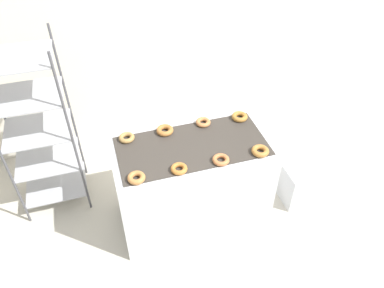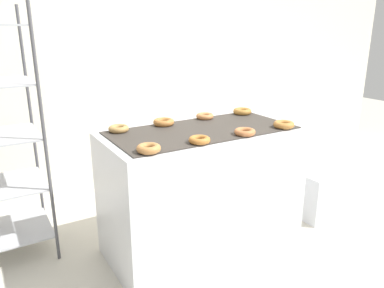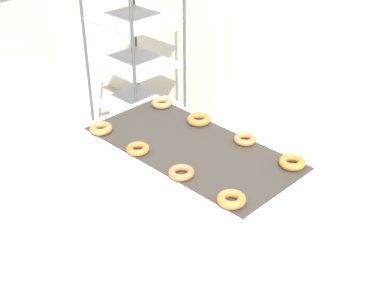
{
  "view_description": "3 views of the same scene",
  "coord_description": "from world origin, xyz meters",
  "views": [
    {
      "loc": [
        -0.73,
        -1.8,
        3.18
      ],
      "look_at": [
        0.0,
        0.61,
        0.99
      ],
      "focal_mm": 35.0,
      "sensor_mm": 36.0,
      "label": 1
    },
    {
      "loc": [
        -1.41,
        -1.6,
        1.68
      ],
      "look_at": [
        0.0,
        0.76,
        0.82
      ],
      "focal_mm": 35.0,
      "sensor_mm": 36.0,
      "label": 2
    },
    {
      "loc": [
        1.96,
        -1.4,
        2.65
      ],
      "look_at": [
        0.0,
        0.61,
        0.99
      ],
      "focal_mm": 50.0,
      "sensor_mm": 36.0,
      "label": 3
    }
  ],
  "objects": [
    {
      "name": "donut_far_right",
      "position": [
        0.56,
        0.86,
        0.99
      ],
      "size": [
        0.16,
        0.16,
        0.05
      ],
      "primitive_type": "torus",
      "color": "#AA7431",
      "rests_on": "fryer_machine"
    },
    {
      "name": "donut_near_midright",
      "position": [
        0.18,
        0.35,
        0.99
      ],
      "size": [
        0.15,
        0.15,
        0.04
      ],
      "primitive_type": "torus",
      "color": "#BA6F3F",
      "rests_on": "fryer_machine"
    },
    {
      "name": "wall_back",
      "position": [
        0.0,
        2.12,
        1.4
      ],
      "size": [
        8.0,
        0.05,
        2.8
      ],
      "color": "silver",
      "rests_on": "ground_plane"
    },
    {
      "name": "donut_far_midleft",
      "position": [
        -0.19,
        0.87,
        0.99
      ],
      "size": [
        0.16,
        0.16,
        0.05
      ],
      "primitive_type": "torus",
      "color": "#AA6C33",
      "rests_on": "fryer_machine"
    },
    {
      "name": "baking_rack_cart",
      "position": [
        -1.33,
        1.3,
        0.94
      ],
      "size": [
        0.65,
        0.57,
        1.84
      ],
      "color": "#4C4C51",
      "rests_on": "ground_plane"
    },
    {
      "name": "ground_plane",
      "position": [
        0.0,
        0.0,
        0.0
      ],
      "size": [
        14.0,
        14.0,
        0.0
      ],
      "primitive_type": "plane",
      "color": "beige"
    },
    {
      "name": "donut_far_left",
      "position": [
        -0.54,
        0.87,
        0.99
      ],
      "size": [
        0.14,
        0.14,
        0.04
      ],
      "primitive_type": "torus",
      "color": "#A67D44",
      "rests_on": "fryer_machine"
    },
    {
      "name": "fryer_machine",
      "position": [
        0.0,
        0.61,
        0.48
      ],
      "size": [
        1.45,
        0.73,
        0.97
      ],
      "color": "silver",
      "rests_on": "ground_plane"
    },
    {
      "name": "donut_near_left",
      "position": [
        -0.55,
        0.34,
        0.99
      ],
      "size": [
        0.15,
        0.15,
        0.05
      ],
      "primitive_type": "torus",
      "color": "#B3773E",
      "rests_on": "fryer_machine"
    },
    {
      "name": "donut_far_midright",
      "position": [
        0.19,
        0.89,
        0.99
      ],
      "size": [
        0.14,
        0.14,
        0.04
      ],
      "primitive_type": "torus",
      "color": "#B97742",
      "rests_on": "fryer_machine"
    },
    {
      "name": "donut_near_midleft",
      "position": [
        -0.19,
        0.34,
        0.99
      ],
      "size": [
        0.14,
        0.14,
        0.04
      ],
      "primitive_type": "torus",
      "color": "#B66F2F",
      "rests_on": "fryer_machine"
    },
    {
      "name": "glaze_bin",
      "position": [
        1.14,
        0.54,
        0.21
      ],
      "size": [
        0.28,
        0.4,
        0.43
      ],
      "color": "silver",
      "rests_on": "ground_plane"
    },
    {
      "name": "donut_near_right",
      "position": [
        0.54,
        0.35,
        0.99
      ],
      "size": [
        0.15,
        0.15,
        0.05
      ],
      "primitive_type": "torus",
      "color": "#B27535",
      "rests_on": "fryer_machine"
    }
  ]
}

